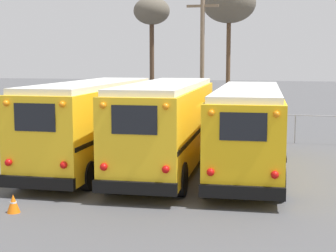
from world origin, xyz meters
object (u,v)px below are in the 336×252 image
school_bus_0 (92,122)px  school_bus_2 (248,126)px  school_bus_1 (167,123)px  traffic_cone (13,203)px  utility_pole (202,57)px  bare_tree_1 (229,4)px  bare_tree_0 (152,14)px

school_bus_0 → school_bus_2: school_bus_0 is taller
school_bus_1 → traffic_cone: 6.85m
school_bus_1 → utility_pole: utility_pole is taller
school_bus_1 → school_bus_2: size_ratio=0.95×
school_bus_0 → bare_tree_1: bearing=77.6°
utility_pole → traffic_cone: bearing=-97.6°
bare_tree_1 → traffic_cone: bare_tree_1 is taller
school_bus_2 → bare_tree_0: size_ratio=1.22×
school_bus_0 → bare_tree_1: 16.33m
school_bus_1 → bare_tree_0: size_ratio=1.16×
school_bus_2 → traffic_cone: school_bus_2 is taller
bare_tree_0 → school_bus_0: bearing=-82.0°
school_bus_1 → bare_tree_1: (0.34, 14.92, 5.79)m
school_bus_2 → bare_tree_1: (-2.60, 14.32, 5.88)m
utility_pole → bare_tree_1: 5.61m
bare_tree_0 → traffic_cone: 24.23m
utility_pole → bare_tree_0: 8.58m
school_bus_1 → school_bus_2: (2.94, 0.60, -0.09)m
school_bus_2 → utility_pole: utility_pole is taller
utility_pole → bare_tree_1: bearing=78.3°
bare_tree_1 → bare_tree_0: bearing=159.9°
school_bus_1 → traffic_cone: (-2.78, -6.07, -1.53)m
school_bus_2 → school_bus_1: bearing=-168.5°
school_bus_1 → utility_pole: 10.81m
utility_pole → bare_tree_0: (-4.76, 6.48, 3.01)m
school_bus_1 → school_bus_2: bearing=11.5°
traffic_cone → school_bus_2: bearing=49.4°
school_bus_2 → bare_tree_0: bearing=116.8°
school_bus_0 → utility_pole: utility_pole is taller
school_bus_0 → school_bus_2: size_ratio=0.94×
school_bus_1 → bare_tree_1: bearing=88.7°
utility_pole → school_bus_1: bearing=-86.9°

